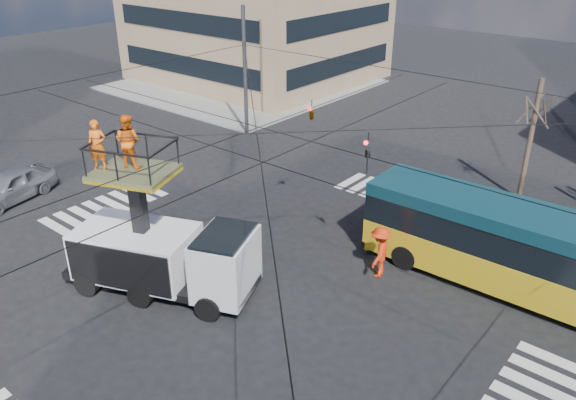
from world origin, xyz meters
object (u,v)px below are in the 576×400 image
at_px(city_bus, 533,253).
at_px(flagger, 380,252).
at_px(utility_truck, 162,240).
at_px(traffic_cone, 149,242).
at_px(worker_ground, 144,253).
at_px(parked_car_a, 10,186).

bearing_deg(city_bus, flagger, -155.19).
bearing_deg(utility_truck, traffic_cone, 131.76).
xyz_separation_m(traffic_cone, worker_ground, (1.37, -1.26, 0.59)).
xyz_separation_m(traffic_cone, flagger, (8.29, 4.41, 0.65)).
height_order(city_bus, parked_car_a, city_bus).
distance_m(flagger, parked_car_a, 18.22).
height_order(flagger, parked_car_a, flagger).
relative_size(utility_truck, parked_car_a, 1.60).
height_order(utility_truck, parked_car_a, utility_truck).
xyz_separation_m(worker_ground, parked_car_a, (-10.37, -0.05, -0.19)).
distance_m(city_bus, traffic_cone, 14.78).
distance_m(utility_truck, parked_car_a, 11.86).
distance_m(city_bus, worker_ground, 14.21).
distance_m(traffic_cone, parked_car_a, 9.10).
bearing_deg(flagger, traffic_cone, -76.35).
relative_size(traffic_cone, flagger, 0.37).
bearing_deg(traffic_cone, flagger, 27.98).
bearing_deg(worker_ground, traffic_cone, 58.44).
height_order(city_bus, traffic_cone, city_bus).
height_order(utility_truck, city_bus, utility_truck).
bearing_deg(utility_truck, city_bus, 16.28).
bearing_deg(traffic_cone, parked_car_a, -171.68).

